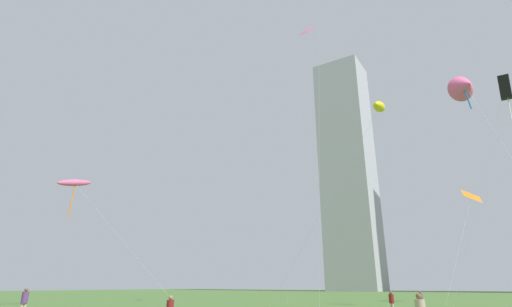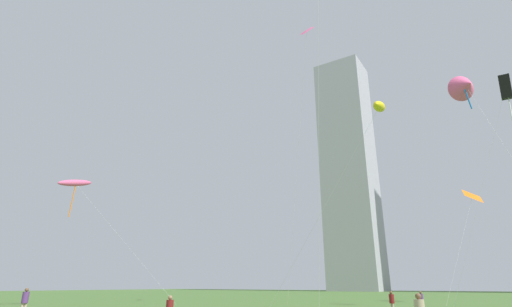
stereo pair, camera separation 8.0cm
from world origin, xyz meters
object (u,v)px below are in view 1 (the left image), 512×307
object	(u,v)px
kite_flying_6	(465,86)
kite_flying_1	(74,183)
person_standing_2	(421,299)
person_standing_4	(24,300)
distant_highrise_0	(348,170)
person_standing_1	(392,301)
kite_flying_5	(505,88)
kite_flying_3	(379,107)
kite_flying_4	(472,196)
kite_flying_7	(306,33)

from	to	relation	value
kite_flying_6	kite_flying_1	bearing A→B (deg)	-166.07
person_standing_2	person_standing_4	world-z (taller)	person_standing_4
person_standing_4	distant_highrise_0	distance (m)	130.41
person_standing_1	kite_flying_5	distance (m)	24.89
person_standing_2	kite_flying_3	size ratio (longest dim) A/B	0.11
kite_flying_3	distant_highrise_0	size ratio (longest dim) A/B	0.17
kite_flying_5	kite_flying_4	bearing A→B (deg)	113.39
kite_flying_4	kite_flying_5	size ratio (longest dim) A/B	0.62
person_standing_2	kite_flying_3	bearing A→B (deg)	-56.07
person_standing_2	kite_flying_1	world-z (taller)	kite_flying_1
kite_flying_1	kite_flying_5	bearing A→B (deg)	26.62
person_standing_2	distant_highrise_0	xyz separation A→B (m)	(-41.35, 99.00, 42.91)
person_standing_1	person_standing_2	world-z (taller)	person_standing_1
kite_flying_5	kite_flying_7	world-z (taller)	kite_flying_7
person_standing_4	kite_flying_7	distance (m)	39.31
kite_flying_3	kite_flying_5	xyz separation A→B (m)	(7.99, 16.88, 6.73)
kite_flying_1	person_standing_2	bearing A→B (deg)	25.69
kite_flying_5	distant_highrise_0	size ratio (longest dim) A/B	0.25
person_standing_1	distant_highrise_0	world-z (taller)	distant_highrise_0
kite_flying_5	person_standing_1	bearing A→B (deg)	-131.13
kite_flying_7	person_standing_2	bearing A→B (deg)	0.79
kite_flying_6	kite_flying_7	distance (m)	22.28
person_standing_1	kite_flying_6	distance (m)	17.32
kite_flying_6	distant_highrise_0	distance (m)	118.06
kite_flying_5	kite_flying_7	xyz separation A→B (m)	(-18.65, -5.44, 10.93)
kite_flying_5	kite_flying_6	distance (m)	11.80
person_standing_1	kite_flying_1	distance (m)	32.84
kite_flying_1	distant_highrise_0	size ratio (longest dim) A/B	0.15
person_standing_4	distant_highrise_0	size ratio (longest dim) A/B	0.02
kite_flying_7	person_standing_1	bearing A→B (deg)	-35.52
kite_flying_6	kite_flying_7	xyz separation A→B (m)	(-15.78, 5.33, 14.81)
kite_flying_3	kite_flying_6	bearing A→B (deg)	50.07
kite_flying_4	kite_flying_7	bearing A→B (deg)	-125.74
person_standing_4	kite_flying_5	bearing A→B (deg)	149.50
person_standing_4	kite_flying_6	size ratio (longest dim) A/B	0.10
person_standing_4	kite_flying_3	xyz separation A→B (m)	(21.81, 10.85, 12.73)
kite_flying_7	distant_highrise_0	xyz separation A→B (m)	(-32.09, 99.12, 12.33)
person_standing_1	kite_flying_6	world-z (taller)	kite_flying_6
distant_highrise_0	person_standing_1	bearing A→B (deg)	-70.70
kite_flying_4	person_standing_4	bearing A→B (deg)	-120.92
person_standing_4	kite_flying_5	distance (m)	45.12
kite_flying_3	kite_flying_1	bearing A→B (deg)	-174.55
kite_flying_1	kite_flying_3	xyz separation A→B (m)	(31.75, 3.03, 1.50)
kite_flying_7	kite_flying_4	bearing A→B (deg)	54.26
kite_flying_1	kite_flying_3	bearing A→B (deg)	5.45
kite_flying_6	kite_flying_7	size ratio (longest dim) A/B	0.55
distant_highrise_0	kite_flying_1	bearing A→B (deg)	-86.29
person_standing_4	kite_flying_1	distance (m)	16.92
kite_flying_7	distant_highrise_0	size ratio (longest dim) A/B	0.37
kite_flying_4	kite_flying_6	xyz separation A→B (m)	(2.66, -23.56, 4.00)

